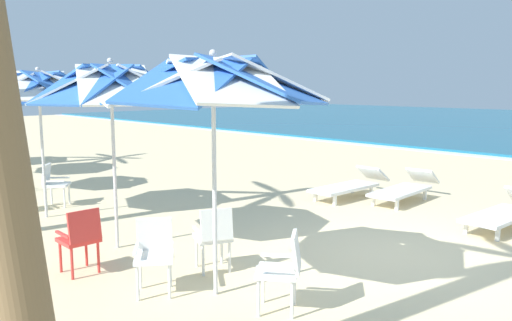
# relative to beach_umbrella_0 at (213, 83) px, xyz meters

# --- Properties ---
(ground_plane) EXTENTS (80.00, 80.00, 0.00)m
(ground_plane) POSITION_rel_beach_umbrella_0_xyz_m (0.70, 2.82, -2.44)
(ground_plane) COLOR beige
(beach_umbrella_0) EXTENTS (2.58, 2.58, 2.80)m
(beach_umbrella_0) POSITION_rel_beach_umbrella_0_xyz_m (0.00, 0.00, 0.00)
(beach_umbrella_0) COLOR silver
(beach_umbrella_0) RESTS_ON ground
(plastic_chair_0) EXTENTS (0.60, 0.58, 0.87)m
(plastic_chair_0) POSITION_rel_beach_umbrella_0_xyz_m (-0.59, 0.45, -1.95)
(plastic_chair_0) COLOR white
(plastic_chair_0) RESTS_ON ground
(plastic_chair_1) EXTENTS (0.63, 0.62, 0.87)m
(plastic_chair_1) POSITION_rel_beach_umbrella_0_xyz_m (-0.56, -0.47, -1.95)
(plastic_chair_1) COLOR white
(plastic_chair_1) RESTS_ON ground
(plastic_chair_2) EXTENTS (0.63, 0.63, 0.87)m
(plastic_chair_2) POSITION_rel_beach_umbrella_0_xyz_m (0.85, 0.25, -1.95)
(plastic_chair_2) COLOR white
(plastic_chair_2) RESTS_ON ground
(beach_umbrella_1) EXTENTS (2.43, 2.43, 2.81)m
(beach_umbrella_1) POSITION_rel_beach_umbrella_0_xyz_m (-2.36, 0.01, -0.03)
(beach_umbrella_1) COLOR silver
(beach_umbrella_1) RESTS_ON ground
(plastic_chair_3) EXTENTS (0.47, 0.44, 0.87)m
(plastic_chair_3) POSITION_rel_beach_umbrella_0_xyz_m (-1.70, -0.85, -1.95)
(plastic_chair_3) COLOR red
(plastic_chair_3) RESTS_ON ground
(beach_umbrella_2) EXTENTS (2.31, 2.31, 2.75)m
(beach_umbrella_2) POSITION_rel_beach_umbrella_0_xyz_m (-4.90, -0.08, -0.06)
(beach_umbrella_2) COLOR silver
(beach_umbrella_2) RESTS_ON ground
(plastic_chair_4) EXTENTS (0.63, 0.63, 0.87)m
(plastic_chair_4) POSITION_rel_beach_umbrella_0_xyz_m (-5.67, 0.38, -1.95)
(plastic_chair_4) COLOR white
(plastic_chair_4) RESTS_ON ground
(plastic_chair_5) EXTENTS (0.47, 0.44, 0.87)m
(plastic_chair_5) POSITION_rel_beach_umbrella_0_xyz_m (-5.77, -0.51, -1.95)
(plastic_chair_5) COLOR white
(plastic_chair_5) RESTS_ON ground
(sun_lounger_0) EXTENTS (0.72, 2.17, 0.62)m
(sun_lounger_0) POSITION_rel_beach_umbrella_0_xyz_m (1.24, 5.35, -2.16)
(sun_lounger_0) COLOR white
(sun_lounger_0) RESTS_ON ground
(sun_lounger_1) EXTENTS (0.77, 2.18, 0.62)m
(sun_lounger_1) POSITION_rel_beach_umbrella_0_xyz_m (-1.01, 5.94, -2.16)
(sun_lounger_1) COLOR white
(sun_lounger_1) RESTS_ON ground
(sun_lounger_2) EXTENTS (0.67, 2.15, 0.62)m
(sun_lounger_2) POSITION_rel_beach_umbrella_0_xyz_m (-2.02, 5.39, -2.16)
(sun_lounger_2) COLOR white
(sun_lounger_2) RESTS_ON ground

